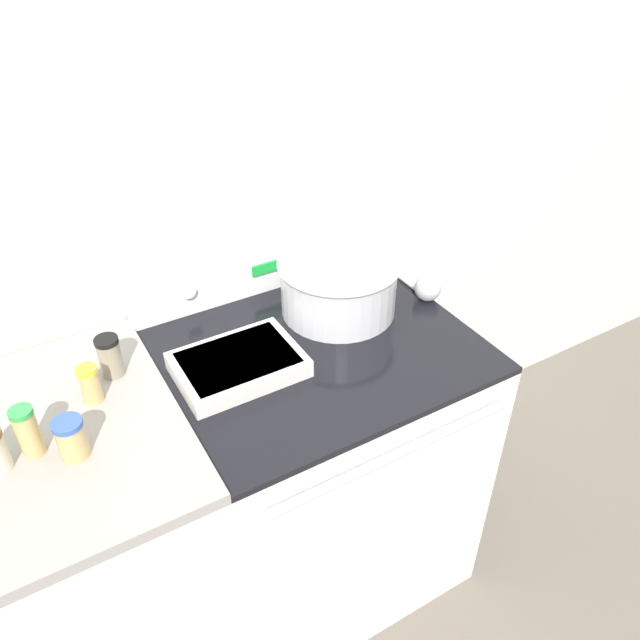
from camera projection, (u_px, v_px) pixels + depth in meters
ground_plane at (373, 636)px, 1.93m from camera, size 12.00×12.00×0.00m
kitchen_wall at (247, 175)px, 1.71m from camera, size 8.00×0.05×2.50m
stove_range at (317, 462)px, 1.91m from camera, size 0.80×0.72×0.92m
control_panel at (262, 265)px, 1.82m from camera, size 0.80×0.07×0.15m
side_counter at (97, 560)px, 1.63m from camera, size 0.54×0.69×0.93m
mixing_bowl at (339, 283)px, 1.72m from camera, size 0.34×0.34×0.16m
casserole_dish at (238, 364)px, 1.53m from camera, size 0.30×0.22×0.05m
ladle at (425, 287)px, 1.80m from camera, size 0.08×0.30×0.08m
spice_jar_black_cap at (110, 356)px, 1.50m from camera, size 0.06×0.06×0.11m
spice_jar_yellow_cap at (90, 384)px, 1.42m from camera, size 0.05×0.05×0.10m
spice_jar_blue_cap at (71, 438)px, 1.29m from camera, size 0.06×0.06×0.09m
spice_jar_green_cap at (28, 431)px, 1.28m from camera, size 0.05×0.05×0.12m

